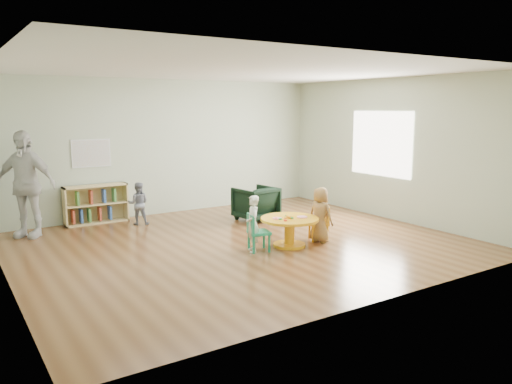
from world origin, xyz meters
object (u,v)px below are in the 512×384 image
armchair (256,203)px  kid_chair_left (256,231)px  kid_chair_right (321,222)px  child_right (320,215)px  bookshelf (95,204)px  toddler (138,204)px  adult_caretaker (25,184)px  child_left (253,224)px  activity_table (290,227)px

armchair → kid_chair_left: bearing=49.7°
kid_chair_left → kid_chair_right: 1.28m
armchair → child_right: size_ratio=0.81×
bookshelf → child_right: child_right is taller
toddler → adult_caretaker: adult_caretaker is taller
child_right → adult_caretaker: bearing=39.3°
adult_caretaker → kid_chair_right: bearing=5.3°
bookshelf → armchair: size_ratio=1.62×
kid_chair_right → bookshelf: 4.42m
bookshelf → armchair: (2.76, -1.49, -0.03)m
child_left → child_right: (1.26, -0.11, 0.02)m
activity_table → child_right: (0.59, -0.06, 0.14)m
bookshelf → toddler: (0.66, -0.61, 0.04)m
bookshelf → kid_chair_right: bearing=-49.8°
activity_table → toddler: size_ratio=1.14×
bookshelf → child_right: bearing=-51.2°
child_left → adult_caretaker: bearing=-116.1°
child_right → adult_caretaker: adult_caretaker is taller
bookshelf → adult_caretaker: size_ratio=0.65×
child_right → activity_table: bearing=70.4°
activity_table → kid_chair_left: 0.61m
kid_chair_right → adult_caretaker: (-4.13, 2.94, 0.62)m
kid_chair_right → armchair: size_ratio=0.78×
activity_table → child_right: bearing=-5.6°
bookshelf → adult_caretaker: bearing=-161.2°
kid_chair_left → toddler: 2.89m
bookshelf → child_right: 4.43m
armchair → toddler: toddler is taller
adult_caretaker → child_left: bearing=-5.5°
child_left → adult_caretaker: (-2.79, 2.90, 0.48)m
kid_chair_right → child_right: child_right is taller
armchair → kid_chair_right: bearing=85.2°
child_right → kid_chair_right: bearing=-61.4°
bookshelf → child_left: 3.66m
activity_table → kid_chair_left: bearing=175.3°
child_left → bookshelf: bearing=-135.5°
kid_chair_right → kid_chair_left: bearing=113.5°
kid_chair_right → toddler: toddler is taller
bookshelf → activity_table: bearing=-57.3°
toddler → child_right: bearing=151.0°
kid_chair_right → armchair: bearing=27.7°
activity_table → child_left: size_ratio=1.06×
child_left → armchair: bearing=166.0°
activity_table → adult_caretaker: size_ratio=0.51×
activity_table → kid_chair_right: kid_chair_right is taller
kid_chair_left → bookshelf: (-1.57, 3.34, 0.05)m
toddler → adult_caretaker: size_ratio=0.44×
toddler → kid_chair_right: bearing=152.8°
child_left → toddler: bearing=-142.5°
armchair → child_right: (0.01, -1.96, 0.12)m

